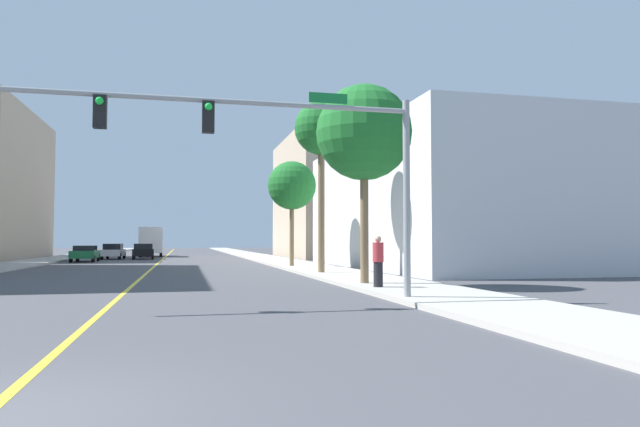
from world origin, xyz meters
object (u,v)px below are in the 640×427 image
object	(u,v)px
palm_mid	(321,131)
car_black	(143,251)
palm_far	(292,186)
pedestrian	(378,261)
palm_near	(364,134)
delivery_truck	(151,241)
car_silver	(113,251)
car_green	(85,253)
traffic_signal_mast	(273,141)

from	to	relation	value
palm_mid	car_black	world-z (taller)	palm_mid
palm_far	pedestrian	size ratio (longest dim) A/B	3.78
palm_near	pedestrian	bearing A→B (deg)	-93.51
palm_far	delivery_truck	distance (m)	31.55
palm_far	delivery_truck	world-z (taller)	palm_far
palm_mid	car_silver	distance (m)	32.32
car_green	delivery_truck	bearing A→B (deg)	-108.25
delivery_truck	palm_near	bearing A→B (deg)	-79.19
palm_near	traffic_signal_mast	bearing A→B (deg)	-128.92
traffic_signal_mast	palm_near	world-z (taller)	palm_near
traffic_signal_mast	car_green	world-z (taller)	traffic_signal_mast
palm_far	pedestrian	xyz separation A→B (m)	(-0.16, -16.96, -4.17)
palm_near	car_black	world-z (taller)	palm_near
traffic_signal_mast	pedestrian	world-z (taller)	traffic_signal_mast
pedestrian	palm_far	bearing A→B (deg)	23.19
palm_mid	car_black	size ratio (longest dim) A/B	2.21
pedestrian	car_silver	bearing A→B (deg)	42.39
palm_far	car_silver	world-z (taller)	palm_far
palm_near	delivery_truck	size ratio (longest dim) A/B	0.96
palm_far	palm_near	bearing A→B (deg)	-90.15
car_green	delivery_truck	size ratio (longest dim) A/B	0.59
traffic_signal_mast	palm_far	bearing A→B (deg)	78.02
traffic_signal_mast	palm_far	world-z (taller)	palm_far
palm_near	pedestrian	world-z (taller)	palm_near
palm_mid	traffic_signal_mast	bearing A→B (deg)	-109.06
car_silver	pedestrian	world-z (taller)	pedestrian
palm_near	car_black	distance (m)	37.60
car_silver	car_black	world-z (taller)	car_black
traffic_signal_mast	car_black	distance (m)	41.72
palm_near	car_green	size ratio (longest dim) A/B	1.63
traffic_signal_mast	delivery_truck	distance (m)	50.46
traffic_signal_mast	palm_mid	size ratio (longest dim) A/B	1.34
palm_mid	pedestrian	distance (m)	11.33
traffic_signal_mast	palm_far	xyz separation A→B (m)	(4.33, 20.38, 0.77)
car_silver	palm_near	bearing A→B (deg)	-68.73
palm_mid	delivery_truck	distance (m)	39.00
palm_mid	car_green	bearing A→B (deg)	123.14
car_black	pedestrian	size ratio (longest dim) A/B	2.24
palm_mid	car_silver	world-z (taller)	palm_mid
traffic_signal_mast	palm_mid	xyz separation A→B (m)	(4.44, 12.84, 2.89)
palm_far	car_black	distance (m)	23.59
delivery_truck	car_green	bearing A→B (deg)	-108.64
traffic_signal_mast	palm_near	size ratio (longest dim) A/B	1.55
palm_far	car_black	world-z (taller)	palm_far
palm_mid	palm_far	distance (m)	7.83
delivery_truck	pedestrian	distance (m)	47.69
palm_far	pedestrian	bearing A→B (deg)	-90.52
delivery_truck	pedestrian	bearing A→B (deg)	-79.82
palm_mid	pedestrian	xyz separation A→B (m)	(-0.27, -9.42, -6.29)
car_silver	car_black	distance (m)	2.77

